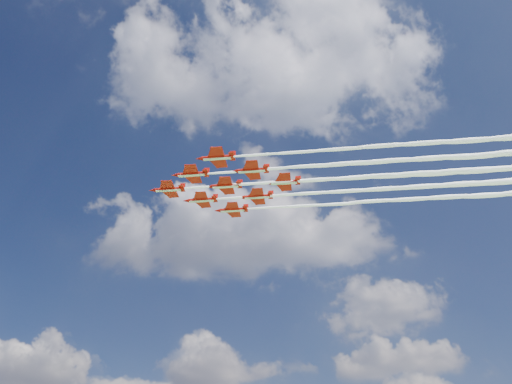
{
  "coord_description": "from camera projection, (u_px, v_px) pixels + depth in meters",
  "views": [
    {
      "loc": [
        30.06,
        -129.04,
        4.0
      ],
      "look_at": [
        14.3,
        -1.46,
        87.27
      ],
      "focal_mm": 35.0,
      "sensor_mm": 36.0,
      "label": 1
    }
  ],
  "objects": [
    {
      "name": "jet_lead",
      "position": [
        317.0,
        180.0,
        151.1
      ],
      "size": [
        100.1,
        9.77,
        2.86
      ],
      "rotation": [
        0.0,
        0.0,
        0.01
      ],
      "color": "#AB0F09"
    },
    {
      "name": "jet_row2_port",
      "position": [
        348.0,
        164.0,
        144.18
      ],
      "size": [
        100.1,
        9.77,
        2.86
      ],
      "rotation": [
        0.0,
        0.0,
        0.01
      ],
      "color": "#AB0F09"
    },
    {
      "name": "jet_row2_starb",
      "position": [
        346.0,
        191.0,
        156.33
      ],
      "size": [
        100.1,
        9.77,
        2.86
      ],
      "rotation": [
        0.0,
        0.0,
        0.01
      ],
      "color": "#AB0F09"
    },
    {
      "name": "jet_row3_port",
      "position": [
        382.0,
        146.0,
        137.26
      ],
      "size": [
        100.1,
        9.77,
        2.86
      ],
      "rotation": [
        0.0,
        0.0,
        0.01
      ],
      "color": "#AB0F09"
    },
    {
      "name": "jet_row3_centre",
      "position": [
        378.0,
        176.0,
        149.41
      ],
      "size": [
        100.1,
        9.77,
        2.86
      ],
      "rotation": [
        0.0,
        0.0,
        0.01
      ],
      "color": "#AB0F09"
    },
    {
      "name": "jet_row3_starb",
      "position": [
        373.0,
        202.0,
        161.56
      ],
      "size": [
        100.1,
        9.77,
        2.86
      ],
      "rotation": [
        0.0,
        0.0,
        0.01
      ],
      "color": "#AB0F09"
    },
    {
      "name": "jet_row4_port",
      "position": [
        412.0,
        160.0,
        142.49
      ],
      "size": [
        100.1,
        9.77,
        2.86
      ],
      "rotation": [
        0.0,
        0.0,
        0.01
      ],
      "color": "#AB0F09"
    },
    {
      "name": "jet_row4_starb",
      "position": [
        405.0,
        188.0,
        154.64
      ],
      "size": [
        100.1,
        9.77,
        2.86
      ],
      "rotation": [
        0.0,
        0.0,
        0.01
      ],
      "color": "#AB0F09"
    },
    {
      "name": "jet_tail",
      "position": [
        439.0,
        172.0,
        147.72
      ],
      "size": [
        100.1,
        9.77,
        2.86
      ],
      "rotation": [
        0.0,
        0.0,
        0.01
      ],
      "color": "#AB0F09"
    }
  ]
}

